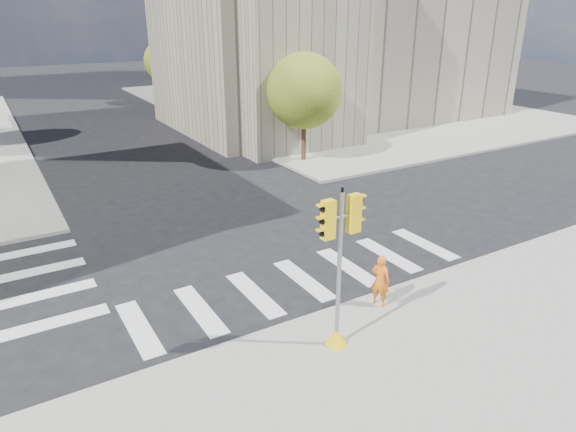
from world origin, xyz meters
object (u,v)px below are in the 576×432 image
object	(u,v)px
lamp_near	(276,74)
traffic_signal	(339,283)
lamp_far	(194,57)
photographer	(380,280)

from	to	relation	value
lamp_near	traffic_signal	size ratio (longest dim) A/B	1.90
lamp_far	traffic_signal	bearing A→B (deg)	-105.59
traffic_signal	photographer	bearing A→B (deg)	21.90
lamp_near	photographer	size ratio (longest dim) A/B	5.14
traffic_signal	lamp_far	bearing A→B (deg)	73.16
traffic_signal	photographer	size ratio (longest dim) A/B	2.70
lamp_far	lamp_near	bearing A→B (deg)	-90.00
lamp_near	lamp_far	world-z (taller)	same
traffic_signal	lamp_near	bearing A→B (deg)	63.16
traffic_signal	photographer	distance (m)	2.62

